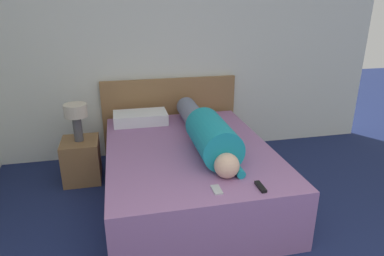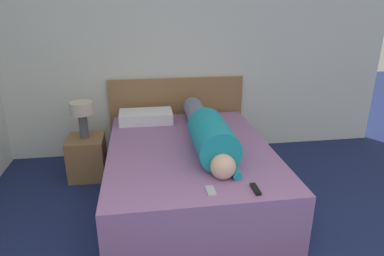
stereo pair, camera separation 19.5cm
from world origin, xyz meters
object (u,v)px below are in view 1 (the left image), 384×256
(table_lamp, at_px, (76,115))
(tv_remote, at_px, (261,187))
(pillow_near_headboard, at_px, (140,118))
(bed, at_px, (189,172))
(nightstand, at_px, (82,160))
(person_lying, at_px, (207,132))
(cell_phone, at_px, (217,190))

(table_lamp, bearing_deg, tv_remote, -45.48)
(pillow_near_headboard, relative_size, tv_remote, 3.98)
(bed, relative_size, nightstand, 4.44)
(person_lying, bearing_deg, table_lamp, 153.75)
(table_lamp, height_order, cell_phone, table_lamp)
(tv_remote, relative_size, cell_phone, 1.15)
(bed, distance_m, tv_remote, 0.97)
(table_lamp, xyz_separation_m, tv_remote, (1.42, -1.45, -0.20))
(pillow_near_headboard, bearing_deg, bed, -63.53)
(bed, xyz_separation_m, person_lying, (0.17, -0.02, 0.42))
(tv_remote, height_order, cell_phone, tv_remote)
(nightstand, relative_size, cell_phone, 3.50)
(tv_remote, bearing_deg, nightstand, 134.52)
(person_lying, bearing_deg, cell_phone, -99.46)
(person_lying, height_order, tv_remote, person_lying)
(bed, distance_m, table_lamp, 1.30)
(tv_remote, bearing_deg, person_lying, 103.03)
(nightstand, xyz_separation_m, cell_phone, (1.09, -1.41, 0.31))
(tv_remote, xyz_separation_m, cell_phone, (-0.33, 0.04, -0.01))
(table_lamp, bearing_deg, person_lying, -26.25)
(table_lamp, relative_size, cell_phone, 3.07)
(person_lying, height_order, pillow_near_headboard, person_lying)
(nightstand, bearing_deg, tv_remote, -45.48)
(table_lamp, bearing_deg, cell_phone, -52.10)
(tv_remote, bearing_deg, table_lamp, 134.52)
(cell_phone, bearing_deg, table_lamp, 127.90)
(person_lying, xyz_separation_m, pillow_near_headboard, (-0.56, 0.81, -0.09))
(nightstand, distance_m, cell_phone, 1.81)
(bed, xyz_separation_m, nightstand, (-1.06, 0.59, -0.04))
(table_lamp, relative_size, pillow_near_headboard, 0.67)
(pillow_near_headboard, distance_m, cell_phone, 1.66)
(person_lying, relative_size, pillow_near_headboard, 2.83)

